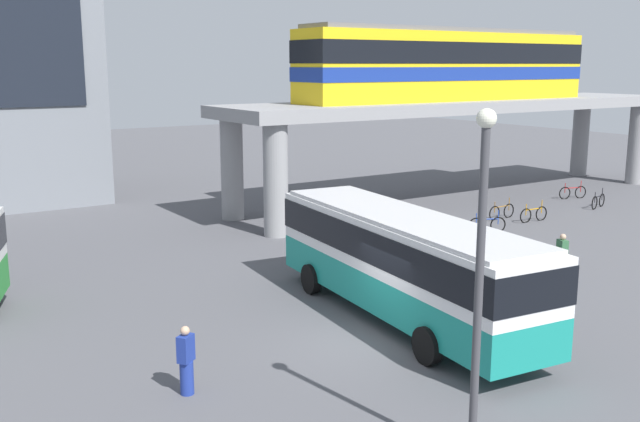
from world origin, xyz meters
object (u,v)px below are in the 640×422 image
object	(u,v)px
bicycle_blue	(487,225)
bicycle_brown	(502,212)
bus_main	(402,255)
bicycle_orange	(534,214)
bicycle_red	(573,192)
train	(449,64)
bicycle_black	(598,201)
pedestrian_by_bike_rack	(186,362)
pedestrian_waiting_near_stop	(562,258)

from	to	relation	value
bicycle_blue	bicycle_brown	world-z (taller)	same
bus_main	bicycle_orange	xyz separation A→B (m)	(14.29, 7.19, -1.63)
bicycle_red	train	bearing A→B (deg)	152.28
bicycle_black	bicycle_blue	bearing A→B (deg)	-174.68
train	bus_main	xyz separation A→B (m)	(-14.40, -13.63, -5.58)
bicycle_blue	pedestrian_by_bike_rack	size ratio (longest dim) A/B	1.00
train	bicycle_red	size ratio (longest dim) A/B	10.57
bicycle_blue	bicycle_orange	xyz separation A→B (m)	(3.62, 0.42, 0.00)
bicycle_red	pedestrian_waiting_near_stop	world-z (taller)	pedestrian_waiting_near_stop
bus_main	bicycle_brown	size ratio (longest dim) A/B	6.28
pedestrian_by_bike_rack	bus_main	bearing A→B (deg)	9.01
bicycle_black	bicycle_brown	bearing A→B (deg)	172.25
bicycle_red	bicycle_black	distance (m)	2.75
bicycle_orange	pedestrian_by_bike_rack	xyz separation A→B (m)	(-21.65, -8.36, 0.42)
bicycle_orange	pedestrian_waiting_near_stop	bearing A→B (deg)	-134.02
bus_main	bicycle_red	xyz separation A→B (m)	(21.03, 10.15, -1.63)
bicycle_black	pedestrian_by_bike_rack	bearing A→B (deg)	-162.11
bicycle_orange	bicycle_brown	world-z (taller)	same
train	bicycle_orange	xyz separation A→B (m)	(-0.11, -6.44, -7.21)
bus_main	bicycle_brown	bearing A→B (deg)	32.25
bicycle_brown	pedestrian_by_bike_rack	world-z (taller)	pedestrian_by_bike_rack
bicycle_red	bicycle_blue	bearing A→B (deg)	-161.98
pedestrian_by_bike_rack	train	bearing A→B (deg)	34.21
pedestrian_by_bike_rack	bicycle_black	bearing A→B (deg)	17.89
bicycle_blue	pedestrian_by_bike_rack	xyz separation A→B (m)	(-18.03, -7.94, 0.42)
bicycle_brown	bus_main	bearing A→B (deg)	-147.75
bicycle_orange	bicycle_brown	bearing A→B (deg)	121.47
bicycle_blue	train	bearing A→B (deg)	61.40
train	bicycle_brown	world-z (taller)	train
bicycle_brown	train	bearing A→B (deg)	79.84
bicycle_orange	train	bearing A→B (deg)	89.00
pedestrian_waiting_near_stop	train	bearing A→B (deg)	62.74
train	bicycle_brown	size ratio (longest dim) A/B	10.24
train	pedestrian_waiting_near_stop	xyz separation A→B (m)	(-6.98, -13.54, -6.79)
bicycle_blue	bicycle_brown	xyz separation A→B (m)	(2.82, 1.73, 0.00)
bus_main	bicycle_red	distance (m)	23.40
pedestrian_by_bike_rack	pedestrian_waiting_near_stop	distance (m)	14.84
bus_main	bicycle_brown	world-z (taller)	bus_main
bus_main	train	bearing A→B (deg)	43.42
bicycle_red	bus_main	bearing A→B (deg)	-154.24
bicycle_brown	bicycle_blue	bearing A→B (deg)	-148.40
bicycle_orange	pedestrian_waiting_near_stop	distance (m)	9.89
bicycle_black	train	bearing A→B (deg)	132.56
bus_main	bicycle_brown	xyz separation A→B (m)	(13.48, 8.51, -1.63)
bicycle_black	pedestrian_by_bike_rack	size ratio (longest dim) A/B	1.05
bus_main	bicycle_black	bearing A→B (deg)	20.99
bicycle_brown	pedestrian_by_bike_rack	xyz separation A→B (m)	(-20.85, -9.68, 0.42)
bicycle_red	bicycle_blue	world-z (taller)	same
bus_main	bicycle_black	xyz separation A→B (m)	(19.90, 7.63, -1.63)
bicycle_black	pedestrian_waiting_near_stop	distance (m)	14.59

